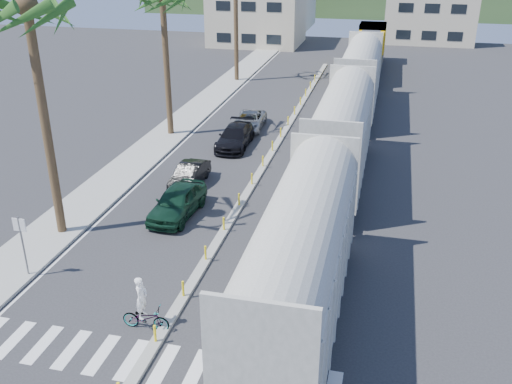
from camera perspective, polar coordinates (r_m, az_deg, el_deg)
ground at (r=22.99m, az=-8.99°, el=-13.26°), size 140.00×140.00×0.00m
sidewalk at (r=46.74m, az=-7.39°, el=6.95°), size 3.00×90.00×0.15m
rails at (r=46.83m, az=9.73°, el=6.77°), size 1.56×100.00×0.06m
median at (r=39.86m, az=1.63°, el=4.06°), size 0.45×60.00×0.85m
crosswalk at (r=21.58m, az=-11.03°, el=-16.34°), size 14.00×2.20×0.01m
lane_markings at (r=44.98m, az=0.27°, el=6.36°), size 9.42×90.00×0.01m
freight_train at (r=39.90m, az=9.29°, el=8.04°), size 3.00×60.94×5.85m
street_sign at (r=26.68m, az=-22.39°, el=-4.25°), size 0.60×0.08×3.00m
buildings at (r=89.91m, az=4.62°, el=18.21°), size 38.00×27.00×10.00m
car_lead at (r=30.89m, az=-7.86°, el=-0.96°), size 2.45×5.03×1.64m
car_second at (r=34.66m, az=-6.66°, el=1.72°), size 1.62×4.10×1.32m
car_third at (r=40.84m, az=-2.12°, el=5.55°), size 2.44×5.30×1.50m
car_rear at (r=44.78m, az=-0.69°, el=7.15°), size 2.65×4.93×1.31m
cyclist at (r=22.65m, az=-11.07°, el=-11.75°), size 0.76×1.91×2.29m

